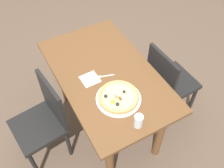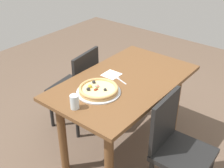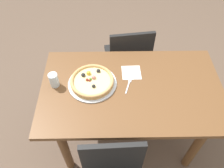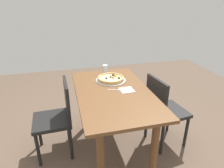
# 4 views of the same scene
# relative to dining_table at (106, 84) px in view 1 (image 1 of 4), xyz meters

# --- Properties ---
(ground_plane) EXTENTS (6.00, 6.00, 0.00)m
(ground_plane) POSITION_rel_dining_table_xyz_m (0.00, 0.00, -0.64)
(ground_plane) COLOR brown
(dining_table) EXTENTS (1.29, 0.76, 0.78)m
(dining_table) POSITION_rel_dining_table_xyz_m (0.00, 0.00, 0.00)
(dining_table) COLOR brown
(dining_table) RESTS_ON ground
(chair_near) EXTENTS (0.41, 0.41, 0.88)m
(chair_near) POSITION_rel_dining_table_xyz_m (-0.14, -0.60, -0.15)
(chair_near) COLOR black
(chair_near) RESTS_ON ground
(chair_far) EXTENTS (0.45, 0.45, 0.88)m
(chair_far) POSITION_rel_dining_table_xyz_m (0.02, 0.60, -0.15)
(chair_far) COLOR black
(chair_far) RESTS_ON ground
(plate) EXTENTS (0.35, 0.35, 0.01)m
(plate) POSITION_rel_dining_table_xyz_m (-0.28, 0.04, 0.14)
(plate) COLOR silver
(plate) RESTS_ON dining_table
(pizza) EXTENTS (0.31, 0.31, 0.05)m
(pizza) POSITION_rel_dining_table_xyz_m (-0.28, 0.04, 0.17)
(pizza) COLOR tan
(pizza) RESTS_ON plate
(fork) EXTENTS (0.06, 0.16, 0.00)m
(fork) POSITION_rel_dining_table_xyz_m (-0.02, 0.04, 0.14)
(fork) COLOR silver
(fork) RESTS_ON dining_table
(drinking_glass) EXTENTS (0.06, 0.06, 0.11)m
(drinking_glass) POSITION_rel_dining_table_xyz_m (-0.55, 0.04, 0.19)
(drinking_glass) COLOR silver
(drinking_glass) RESTS_ON dining_table
(napkin) EXTENTS (0.14, 0.14, 0.00)m
(napkin) POSITION_rel_dining_table_xyz_m (0.01, 0.14, 0.14)
(napkin) COLOR white
(napkin) RESTS_ON dining_table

